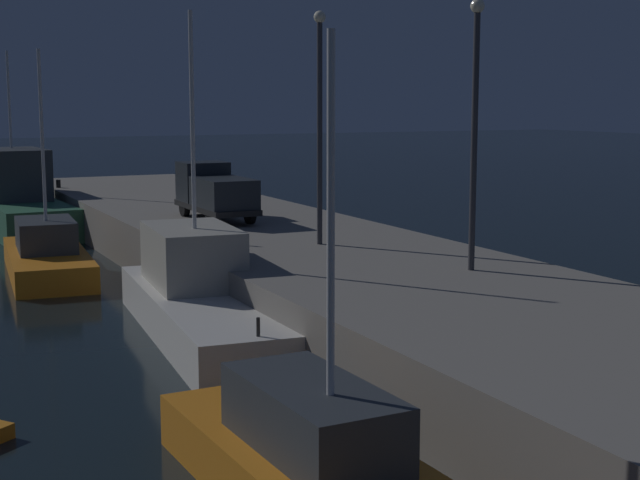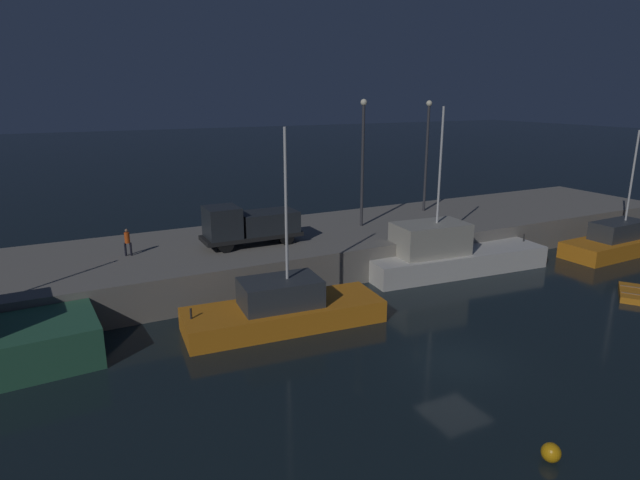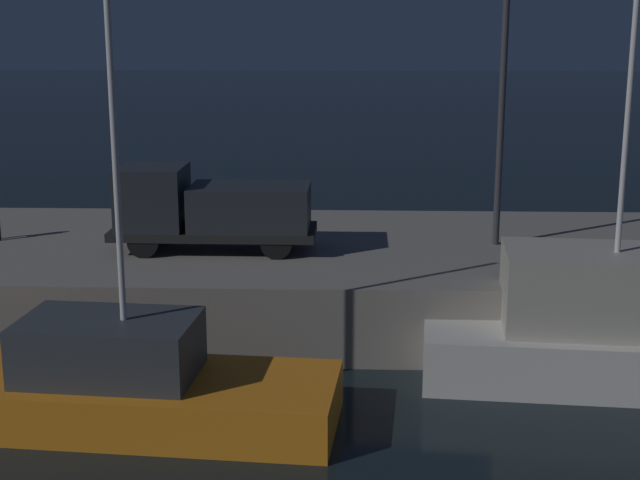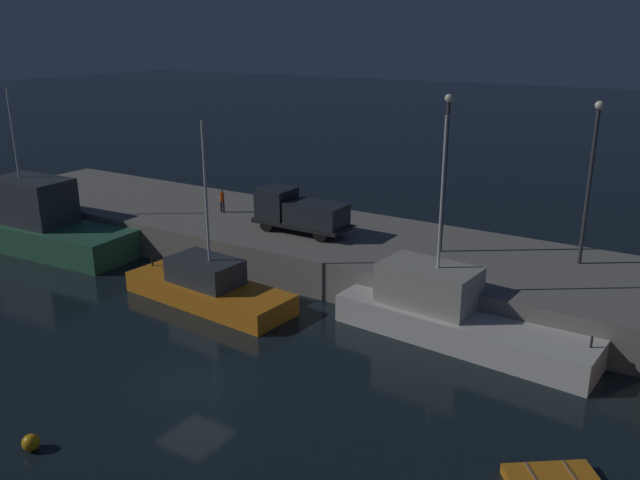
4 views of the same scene
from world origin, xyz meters
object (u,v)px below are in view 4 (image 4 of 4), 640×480
at_px(bollard_central, 452,277).
at_px(bollard_west, 47,200).
at_px(lamp_post_east, 591,172).
at_px(utility_truck, 299,212).
at_px(fishing_boat_blue, 453,315).
at_px(fishing_trawler_red, 43,225).
at_px(dockworker, 222,199).
at_px(rowboat_white_mid, 550,477).
at_px(lamp_post_west, 445,163).
at_px(fishing_trawler_green, 208,287).
at_px(mooring_buoy_near, 31,443).

bearing_deg(bollard_central, bollard_west, -179.12).
bearing_deg(lamp_post_east, utility_truck, -168.76).
height_order(fishing_boat_blue, bollard_west, fishing_boat_blue).
bearing_deg(fishing_trawler_red, fishing_boat_blue, 3.72).
xyz_separation_m(lamp_post_east, dockworker, (-22.32, -2.02, -3.97)).
relative_size(rowboat_white_mid, bollard_west, 6.06).
bearing_deg(lamp_post_west, fishing_trawler_red, -163.12).
xyz_separation_m(rowboat_white_mid, utility_truck, (-17.88, 12.59, 3.22)).
relative_size(utility_truck, bollard_central, 9.25).
bearing_deg(rowboat_white_mid, bollard_west, 166.15).
relative_size(fishing_trawler_green, dockworker, 6.34).
bearing_deg(fishing_trawler_red, lamp_post_west, 16.88).
xyz_separation_m(fishing_trawler_red, bollard_west, (-3.21, 2.77, 0.64)).
distance_m(dockworker, bollard_west, 12.97).
relative_size(mooring_buoy_near, utility_truck, 0.10).
height_order(dockworker, bollard_central, dockworker).
distance_m(fishing_trawler_green, bollard_west, 18.43).
xyz_separation_m(lamp_post_west, dockworker, (-15.40, -0.04, -4.05)).
height_order(fishing_trawler_green, bollard_central, fishing_trawler_green).
relative_size(rowboat_white_mid, utility_truck, 0.50).
bearing_deg(fishing_trawler_red, mooring_buoy_near, -37.69).
relative_size(lamp_post_east, dockworker, 5.36).
relative_size(dockworker, bollard_central, 2.42).
height_order(fishing_boat_blue, utility_truck, fishing_boat_blue).
xyz_separation_m(mooring_buoy_near, lamp_post_east, (13.12, 23.35, 6.68)).
distance_m(fishing_trawler_red, mooring_buoy_near, 22.93).
distance_m(rowboat_white_mid, lamp_post_east, 17.25).
distance_m(fishing_boat_blue, utility_truck, 12.58).
bearing_deg(lamp_post_west, lamp_post_east, 15.97).
xyz_separation_m(lamp_post_west, bollard_west, (-27.52, -4.61, -4.69)).
bearing_deg(bollard_west, mooring_buoy_near, -38.16).
relative_size(rowboat_white_mid, mooring_buoy_near, 4.91).
height_order(rowboat_white_mid, lamp_post_west, lamp_post_west).
bearing_deg(bollard_central, fishing_trawler_red, -173.08).
bearing_deg(bollard_central, fishing_boat_blue, -64.08).
relative_size(lamp_post_west, bollard_central, 13.18).
bearing_deg(bollard_central, lamp_post_east, 52.74).
xyz_separation_m(fishing_boat_blue, utility_truck, (-11.53, 4.51, 2.22)).
distance_m(rowboat_white_mid, utility_truck, 22.10).
distance_m(rowboat_white_mid, dockworker, 28.38).
xyz_separation_m(fishing_trawler_green, bollard_west, (-17.98, 3.77, 1.49)).
distance_m(lamp_post_east, bollard_central, 8.94).
bearing_deg(fishing_trawler_green, bollard_central, 19.71).
bearing_deg(fishing_trawler_green, lamp_post_west, 41.29).
xyz_separation_m(fishing_trawler_red, fishing_boat_blue, (27.27, 1.77, -0.56)).
height_order(fishing_boat_blue, mooring_buoy_near, fishing_boat_blue).
xyz_separation_m(lamp_post_west, bollard_central, (2.26, -4.15, -4.61)).
height_order(bollard_west, bollard_central, bollard_central).
distance_m(mooring_buoy_near, lamp_post_east, 27.60).
distance_m(fishing_boat_blue, fishing_trawler_green, 12.81).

